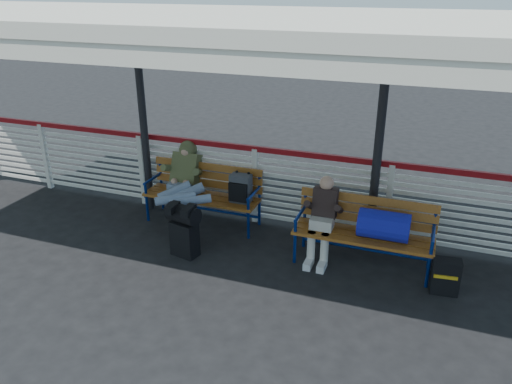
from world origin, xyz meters
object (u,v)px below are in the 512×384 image
at_px(luggage_stack, 184,228).
at_px(bench_right, 375,226).
at_px(companion_person, 322,218).
at_px(bench_left, 213,189).
at_px(traveler_man, 183,189).
at_px(suitcase_side, 445,276).

distance_m(luggage_stack, bench_right, 2.54).
xyz_separation_m(luggage_stack, bench_right, (2.47, 0.57, 0.20)).
distance_m(luggage_stack, companion_person, 1.88).
bearing_deg(bench_right, bench_left, 169.49).
height_order(traveler_man, suitcase_side, traveler_man).
relative_size(bench_right, companion_person, 1.57).
relative_size(bench_right, traveler_man, 1.12).
height_order(luggage_stack, suitcase_side, luggage_stack).
height_order(companion_person, suitcase_side, companion_person).
xyz_separation_m(bench_left, companion_person, (1.80, -0.46, 0.01)).
distance_m(companion_person, suitcase_side, 1.67).
xyz_separation_m(bench_right, companion_person, (-0.69, 0.00, -0.01)).
distance_m(traveler_man, suitcase_side, 3.77).
xyz_separation_m(bench_left, traveler_man, (-0.32, -0.37, 0.09)).
bearing_deg(companion_person, bench_left, 165.60).
bearing_deg(companion_person, traveler_man, 177.36).
bearing_deg(bench_left, suitcase_side, -12.60).
relative_size(bench_left, bench_right, 1.00).
relative_size(luggage_stack, bench_left, 0.42).
distance_m(luggage_stack, traveler_man, 0.80).
distance_m(bench_left, bench_right, 2.54).
bearing_deg(suitcase_side, bench_left, 161.35).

